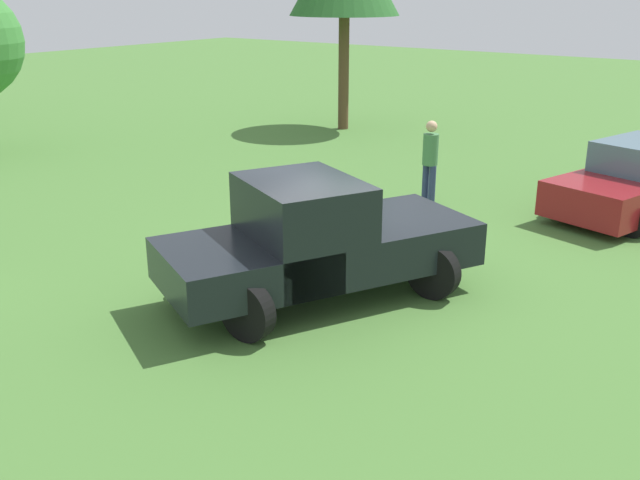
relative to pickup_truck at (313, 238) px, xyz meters
The scene contains 4 objects.
ground_plane 1.28m from the pickup_truck, 75.35° to the right, with size 80.00×80.00×0.00m, color #477533.
pickup_truck is the anchor object (origin of this frame).
sedan_far 7.83m from the pickup_truck, 110.36° to the right, with size 2.82×4.57×1.45m.
person_bystander 5.44m from the pickup_truck, 79.68° to the right, with size 0.40×0.40×1.78m.
Camera 1 is at (-6.15, 8.73, 4.39)m, focal length 40.87 mm.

